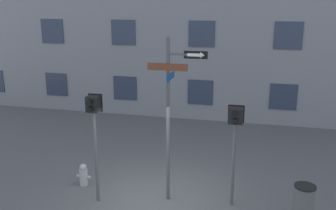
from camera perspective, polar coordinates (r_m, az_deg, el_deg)
name	(u,v)px	position (r m, az deg, el deg)	size (l,w,h in m)	color
ground_plane	(154,203)	(9.88, -2.09, -14.74)	(60.00, 60.00, 0.00)	#515154
street_sign_pole	(171,108)	(9.11, 0.49, -0.43)	(1.43, 0.77, 4.18)	#4C4C51
pedestrian_signal_left	(94,120)	(9.29, -11.23, -2.25)	(0.36, 0.40, 2.81)	#4C4C51
pedestrian_signal_right	(235,128)	(9.11, 10.19, -3.52)	(0.40, 0.40, 2.58)	#4C4C51
fire_hydrant	(84,175)	(10.88, -12.74, -10.36)	(0.40, 0.24, 0.64)	#A5A5A8
trash_bin	(303,206)	(9.30, 19.91, -14.22)	(0.48, 0.48, 1.00)	#59595B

